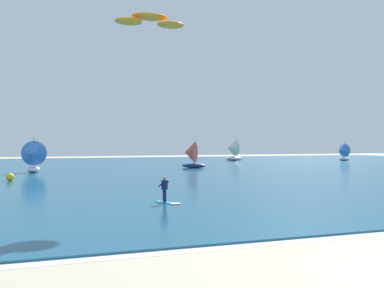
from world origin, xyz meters
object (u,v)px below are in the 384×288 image
(kitesurfer, at_px, (167,194))
(kite, at_px, (150,21))
(sailboat_far_left, at_px, (32,156))
(marker_buoy, at_px, (10,177))
(sailboat_trailing, at_px, (232,149))
(sailboat_center_horizon, at_px, (343,152))
(sailboat_anchored_offshore, at_px, (191,155))

(kitesurfer, relative_size, kite, 0.37)
(kitesurfer, height_order, sailboat_far_left, sailboat_far_left)
(sailboat_far_left, xyz_separation_m, marker_buoy, (-1.15, -11.68, -1.73))
(sailboat_trailing, relative_size, marker_buoy, 6.66)
(sailboat_center_horizon, bearing_deg, marker_buoy, -155.72)
(sailboat_trailing, distance_m, marker_buoy, 53.62)
(sailboat_center_horizon, distance_m, sailboat_trailing, 24.46)
(sailboat_center_horizon, xyz_separation_m, marker_buoy, (-63.23, -28.52, -1.50))
(kitesurfer, height_order, sailboat_center_horizon, sailboat_center_horizon)
(kite, bearing_deg, sailboat_center_horizon, 39.62)
(kite, xyz_separation_m, marker_buoy, (-11.48, 14.32, -12.65))
(kitesurfer, bearing_deg, sailboat_trailing, 62.65)
(sailboat_far_left, height_order, marker_buoy, sailboat_far_left)
(kite, distance_m, marker_buoy, 22.29)
(sailboat_center_horizon, relative_size, sailboat_anchored_offshore, 0.92)
(sailboat_anchored_offshore, bearing_deg, marker_buoy, -149.03)
(kitesurfer, xyz_separation_m, sailboat_trailing, (28.20, 54.53, 1.81))
(kite, relative_size, sailboat_trailing, 1.00)
(marker_buoy, bearing_deg, sailboat_trailing, 41.89)
(sailboat_anchored_offshore, xyz_separation_m, marker_buoy, (-23.60, -14.16, -1.67))
(sailboat_anchored_offshore, distance_m, sailboat_far_left, 22.59)
(sailboat_anchored_offshore, height_order, sailboat_far_left, sailboat_far_left)
(kitesurfer, xyz_separation_m, marker_buoy, (-11.68, 18.76, -0.21))
(sailboat_center_horizon, bearing_deg, kite, -140.38)
(kitesurfer, xyz_separation_m, sailboat_far_left, (-10.53, 30.44, 1.53))
(sailboat_far_left, relative_size, marker_buoy, 5.87)
(sailboat_center_horizon, height_order, sailboat_trailing, sailboat_trailing)
(sailboat_far_left, bearing_deg, kitesurfer, -70.92)
(kite, relative_size, sailboat_anchored_offshore, 1.17)
(kite, height_order, sailboat_far_left, kite)
(kitesurfer, distance_m, kite, 13.21)
(sailboat_anchored_offshore, xyz_separation_m, sailboat_far_left, (-22.45, -2.49, 0.07))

